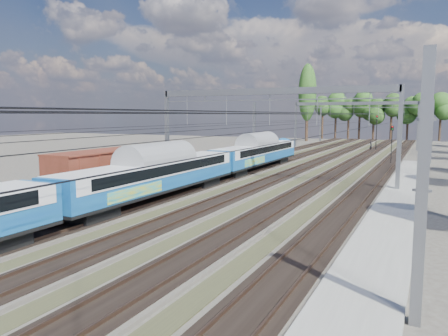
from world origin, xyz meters
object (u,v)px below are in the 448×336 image
at_px(emu_train, 154,169).
at_px(signal_far, 392,140).
at_px(freight_boxcar, 121,167).
at_px(worker, 371,146).
at_px(signal_near, 377,128).

bearing_deg(emu_train, signal_far, 68.32).
relative_size(emu_train, freight_boxcar, 4.42).
height_order(emu_train, worker, emu_train).
bearing_deg(worker, signal_far, -168.53).
bearing_deg(worker, freight_boxcar, 164.18).
distance_m(freight_boxcar, worker, 55.34).
bearing_deg(freight_boxcar, worker, 76.37).
bearing_deg(freight_boxcar, signal_near, 76.01).
height_order(freight_boxcar, worker, freight_boxcar).
xyz_separation_m(freight_boxcar, signal_far, (18.19, 32.57, 1.01)).
distance_m(emu_train, signal_far, 37.05).
relative_size(freight_boxcar, signal_far, 2.77).
distance_m(emu_train, signal_near, 57.71).
distance_m(signal_near, signal_far, 22.97).
relative_size(signal_near, signal_far, 1.26).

